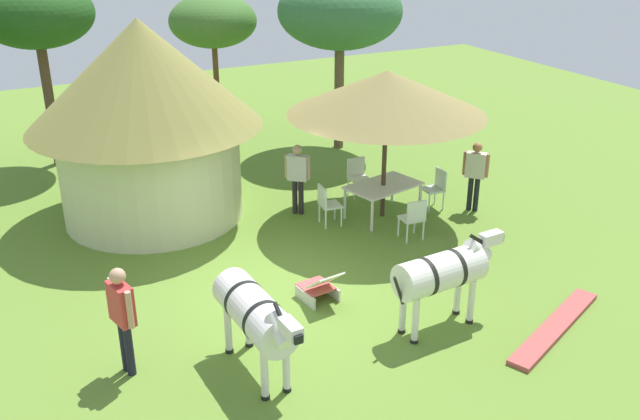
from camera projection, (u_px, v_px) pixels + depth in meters
name	position (u px, v px, depth m)	size (l,w,h in m)	color
ground_plane	(279.00, 283.00, 12.76)	(36.00, 36.00, 0.00)	olive
thatched_hut	(146.00, 110.00, 14.61)	(4.91, 4.91, 4.30)	beige
shade_umbrella	(387.00, 93.00, 14.44)	(4.19, 4.19, 3.25)	#3F2D20
patio_dining_table	(383.00, 188.00, 15.29)	(1.78, 1.31, 0.74)	silver
patio_chair_east_end	(414.00, 217.00, 14.23)	(0.47, 0.45, 0.90)	silver
patio_chair_near_hut	(436.00, 186.00, 15.78)	(0.46, 0.48, 0.90)	silver
patio_chair_west_end	(357.00, 174.00, 16.48)	(0.47, 0.46, 0.90)	silver
patio_chair_near_lawn	(327.00, 202.00, 14.91)	(0.46, 0.48, 0.90)	white
guest_beside_umbrella	(298.00, 173.00, 15.29)	(0.47, 0.43, 1.61)	black
guest_behind_table	(475.00, 170.00, 15.45)	(0.44, 0.46, 1.61)	black
standing_watcher	(122.00, 311.00, 9.93)	(0.32, 0.60, 1.72)	black
striped_lounge_chair	(319.00, 287.00, 12.12)	(0.63, 0.85, 0.66)	#C74A49
zebra_nearest_camera	(443.00, 273.00, 11.06)	(2.19, 0.70, 1.55)	silver
zebra_by_umbrella	(256.00, 314.00, 9.92)	(0.70, 2.38, 1.54)	silver
acacia_tree_right_background	(340.00, 12.00, 18.50)	(3.33, 3.33, 4.77)	brown
acacia_tree_left_background	(36.00, 15.00, 17.17)	(2.83, 2.83, 4.76)	brown
acacia_tree_far_lawn	(213.00, 22.00, 19.47)	(2.45, 2.45, 4.13)	brown
brick_patio_kerb	(555.00, 327.00, 11.37)	(2.80, 0.36, 0.08)	#A94A46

